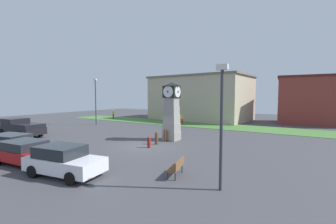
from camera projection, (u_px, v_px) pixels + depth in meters
ground_plane at (145, 146)px, 18.87m from camera, size 82.48×82.48×0.00m
clock_tower at (172, 112)px, 21.25m from camera, size 1.71×1.68×5.48m
bollard_near_tower at (165, 135)px, 20.68m from camera, size 0.29×0.29×1.15m
bollard_mid_row at (156, 138)px, 19.49m from camera, size 0.28×0.28×1.12m
bollard_far_row at (149, 142)px, 18.22m from camera, size 0.27×0.27×0.91m
car_navy_sedan at (12, 145)px, 15.80m from camera, size 4.81×2.77×1.50m
car_near_tower at (26, 152)px, 13.88m from camera, size 4.75×2.42×1.43m
car_by_building at (64, 160)px, 11.86m from camera, size 4.41×2.50×1.58m
pickup_truck at (21, 128)px, 23.22m from camera, size 5.63×2.51×1.85m
bench at (177, 166)px, 11.77m from camera, size 0.87×1.68×0.90m
pedestrian_near_bench at (182, 118)px, 33.10m from camera, size 0.47×0.41×1.68m
pedestrian_crossing_lot at (113, 114)px, 41.14m from camera, size 0.33×0.45×1.66m
street_lamp_near_road at (96, 98)px, 32.55m from camera, size 0.50×0.24×6.67m
street_lamp_far_side at (221, 117)px, 9.79m from camera, size 0.50×0.24×5.56m
warehouse_blue_far at (201, 98)px, 40.19m from camera, size 17.55×11.95×7.69m
storefront_low_left at (318, 100)px, 33.19m from camera, size 11.27×7.11×7.17m
grass_verge_far at (198, 125)px, 32.68m from camera, size 49.49×5.92×0.04m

